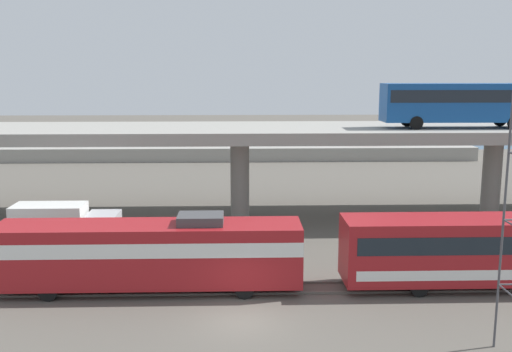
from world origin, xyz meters
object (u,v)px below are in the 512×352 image
Objects in this scene: parked_car_3 at (188,139)px; service_truck_west at (63,225)px; transit_bus_on_overpass at (461,101)px; parked_car_5 at (365,139)px; parked_car_0 at (126,136)px; parked_car_4 at (70,140)px; parked_car_1 at (389,136)px; train_locomotive at (134,251)px; parked_car_2 at (334,135)px.

service_truck_west is at bearing -96.43° from parked_car_3.
transit_bus_on_overpass is 2.76× the size of parked_car_5.
parked_car_4 is (-6.54, -4.34, 0.00)m from parked_car_0.
parked_car_0 is 37.01m from parked_car_1.
train_locomotive is 50.70m from parked_car_4.
parked_car_2 is (19.31, 53.56, 0.35)m from train_locomotive.
parked_car_0 is at bearing 95.43° from service_truck_west.
transit_bus_on_overpass is at bearing -147.05° from train_locomotive.
train_locomotive is at bearing -70.74° from parked_car_4.
parked_car_0 is 0.97× the size of parked_car_4.
transit_bus_on_overpass reaches higher than service_truck_west.
parked_car_5 is (32.87, -4.16, 0.00)m from parked_car_0.
parked_car_0 is 0.93× the size of parked_car_2.
train_locomotive is at bearing -115.28° from parked_car_5.
parked_car_3 and parked_car_5 have the same top height.
parked_car_2 and parked_car_4 have the same top height.
parked_car_2 is at bearing 12.29° from parked_car_3.
parked_car_2 is (-3.35, 38.87, -6.80)m from transit_bus_on_overpass.
parked_car_2 is (29.50, 1.36, 0.00)m from parked_car_0.
service_truck_west is 1.56× the size of parked_car_4.
parked_car_3 is (4.68, 41.54, 0.90)m from service_truck_west.
parked_car_2 and parked_car_5 have the same top height.
service_truck_west is at bearing -75.03° from parked_car_4.
parked_car_1 is (4.16, 37.15, -6.80)m from transit_bus_on_overpass.
parked_car_0 and parked_car_2 have the same top height.
transit_bus_on_overpass reaches higher than parked_car_4.
service_truck_west is at bearing 95.43° from parked_car_0.
parked_car_3 reaches higher than service_truck_west.
parked_car_0 is at bearing -177.36° from parked_car_2.
train_locomotive is 2.53× the size of service_truck_west.
parked_car_1 is 43.73m from parked_car_4.
parked_car_5 is (22.68, 48.04, 0.35)m from train_locomotive.
parked_car_1 is at bearing 5.22° from parked_car_4.
parked_car_0 reaches higher than service_truck_west.
transit_bus_on_overpass is 2.83× the size of parked_car_0.
parked_car_3 is 1.00× the size of parked_car_5.
parked_car_1 is 7.71m from parked_car_2.
parked_car_0 is (-32.85, 37.51, -6.80)m from transit_bus_on_overpass.
parked_car_0 and parked_car_1 have the same top height.
parked_car_1 is 1.02× the size of parked_car_2.
parked_car_3 is at bearing -88.52° from train_locomotive.
parked_car_5 is at bearing -115.28° from train_locomotive.
service_truck_west is 1.49× the size of parked_car_2.
parked_car_3 is at bearing 160.72° from parked_car_0.
parked_car_4 is (-15.46, -1.22, 0.00)m from parked_car_3.
transit_bus_on_overpass is 34.03m from parked_car_5.
train_locomotive is 56.94m from parked_car_2.
transit_bus_on_overpass is 51.94m from parked_car_4.
parked_car_0 is 0.92× the size of parked_car_1.
parked_car_1 is at bearing -117.36° from train_locomotive.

